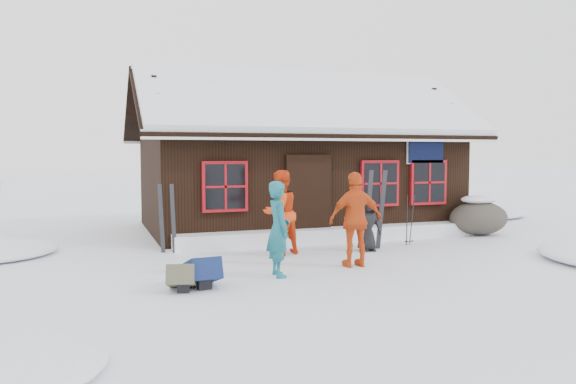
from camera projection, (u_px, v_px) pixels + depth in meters
name	position (u px, v px, depth m)	size (l,w,h in m)	color
ground	(311.00, 263.00, 10.70)	(120.00, 120.00, 0.00)	white
mountain_hut	(295.00, 172.00, 15.78)	(8.90, 6.09, 4.42)	black
snow_drift	(334.00, 234.00, 13.31)	(7.60, 0.60, 0.35)	white
snow_mounds	(347.00, 244.00, 13.01)	(20.60, 13.20, 0.48)	white
skier_teal	(278.00, 229.00, 9.51)	(0.59, 0.39, 1.63)	#16606B
skier_orange_left	(280.00, 213.00, 11.52)	(0.85, 0.66, 1.75)	red
skier_orange_right	(356.00, 219.00, 10.32)	(1.03, 0.43, 1.76)	#D14715
skier_crouched	(368.00, 225.00, 11.99)	(0.56, 0.36, 1.14)	black
boulder	(479.00, 217.00, 14.37)	(1.57, 1.18, 0.91)	#48433A
ski_pair_mid	(167.00, 220.00, 11.77)	(0.37, 0.15, 1.50)	black
ski_pair_right	(375.00, 211.00, 12.22)	(0.52, 0.17, 1.78)	black
ski_poles	(409.00, 221.00, 12.80)	(0.21, 0.10, 1.18)	black
backpack_blue	(203.00, 276.00, 8.78)	(0.47, 0.63, 0.34)	#121F4D
backpack_olive	(182.00, 281.00, 8.56)	(0.42, 0.55, 0.30)	#4E4D37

